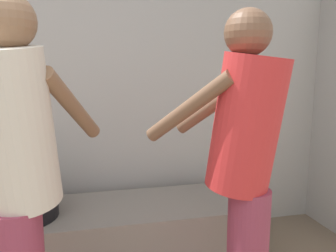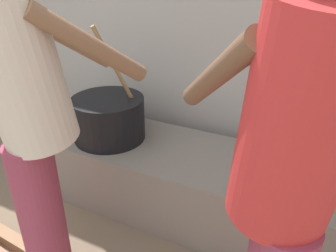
{
  "view_description": "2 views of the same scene",
  "coord_description": "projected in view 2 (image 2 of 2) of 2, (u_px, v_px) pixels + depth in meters",
  "views": [
    {
      "loc": [
        0.72,
        -0.34,
        1.32
      ],
      "look_at": [
        1.13,
        1.41,
        1.03
      ],
      "focal_mm": 35.33,
      "sensor_mm": 36.0,
      "label": 1
    },
    {
      "loc": [
        1.46,
        0.2,
        1.46
      ],
      "look_at": [
        1.0,
        1.12,
        0.95
      ],
      "focal_mm": 36.21,
      "sensor_mm": 36.0,
      "label": 2
    }
  ],
  "objects": [
    {
      "name": "cook_in_cream_shirt",
      "position": [
        28.0,
        110.0,
        1.33
      ],
      "size": [
        0.56,
        0.74,
        1.62
      ],
      "color": "#8C3347",
      "rests_on": "ground_plane"
    },
    {
      "name": "cook_in_red_shirt",
      "position": [
        289.0,
        178.0,
        0.94
      ],
      "size": [
        0.68,
        0.71,
        1.6
      ],
      "color": "#8C3347",
      "rests_on": "ground_plane"
    },
    {
      "name": "hearth_ledge",
      "position": [
        180.0,
        180.0,
        2.12
      ],
      "size": [
        2.12,
        0.6,
        0.43
      ],
      "primitive_type": "cube",
      "color": "slate",
      "rests_on": "ground_plane"
    },
    {
      "name": "cooking_pot_main",
      "position": [
        109.0,
        118.0,
        2.11
      ],
      "size": [
        0.45,
        0.45,
        0.72
      ],
      "color": "black",
      "rests_on": "hearth_ledge"
    },
    {
      "name": "block_enclosure_rear",
      "position": [
        116.0,
        3.0,
        2.4
      ],
      "size": [
        5.7,
        0.2,
        2.34
      ],
      "primitive_type": "cube",
      "color": "#ADA8A0",
      "rests_on": "ground_plane"
    }
  ]
}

